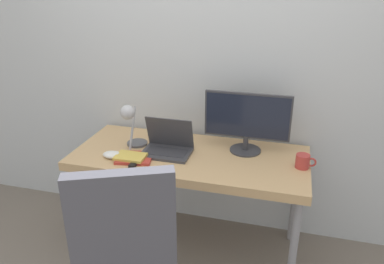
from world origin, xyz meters
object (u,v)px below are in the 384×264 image
object	(u,v)px
laptop	(167,146)
desk_lamp	(130,121)
monitor	(247,120)
office_chair	(127,256)
book_stack	(133,157)
mug	(303,161)
game_controller	(113,155)

from	to	relation	value
laptop	desk_lamp	size ratio (longest dim) A/B	0.98
laptop	desk_lamp	world-z (taller)	desk_lamp
monitor	office_chair	world-z (taller)	monitor
office_chair	desk_lamp	bearing A→B (deg)	111.33
office_chair	book_stack	distance (m)	0.78
mug	game_controller	distance (m)	1.25
office_chair	mug	world-z (taller)	office_chair
laptop	game_controller	bearing A→B (deg)	-152.89
laptop	book_stack	bearing A→B (deg)	-139.21
office_chair	game_controller	size ratio (longest dim) A/B	8.67
desk_lamp	game_controller	world-z (taller)	desk_lamp
office_chair	game_controller	xyz separation A→B (m)	(-0.41, 0.71, 0.17)
laptop	monitor	distance (m)	0.57
mug	game_controller	bearing A→B (deg)	-171.51
monitor	game_controller	xyz separation A→B (m)	(-0.85, -0.34, -0.21)
book_stack	mug	size ratio (longest dim) A/B	2.04
laptop	mug	world-z (taller)	laptop
laptop	mug	size ratio (longest dim) A/B	2.57
office_chair	mug	bearing A→B (deg)	47.39
laptop	desk_lamp	bearing A→B (deg)	-175.37
laptop	game_controller	world-z (taller)	laptop
laptop	mug	distance (m)	0.90
book_stack	mug	bearing A→B (deg)	9.18
laptop	monitor	xyz separation A→B (m)	(0.52, 0.17, 0.18)
office_chair	game_controller	world-z (taller)	office_chair
monitor	office_chair	distance (m)	1.19
laptop	office_chair	xyz separation A→B (m)	(0.08, -0.88, -0.20)
desk_lamp	mug	size ratio (longest dim) A/B	2.62
laptop	mug	bearing A→B (deg)	0.88
office_chair	game_controller	bearing A→B (deg)	120.16
book_stack	mug	world-z (taller)	mug
monitor	office_chair	bearing A→B (deg)	-112.61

